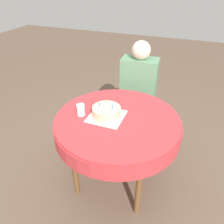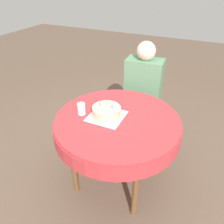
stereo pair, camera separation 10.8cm
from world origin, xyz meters
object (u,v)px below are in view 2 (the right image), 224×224
chair (143,99)px  drinking_glass (81,109)px  person (143,84)px  birthday_cake (107,112)px

chair → drinking_glass: 1.05m
person → birthday_cake: (-0.07, -0.81, 0.08)m
person → drinking_glass: 0.92m
chair → birthday_cake: (-0.07, -0.90, 0.32)m
person → birthday_cake: size_ratio=4.93×
person → chair: bearing=90.0°
birthday_cake → person: bearing=84.7°
person → drinking_glass: bearing=-112.6°
chair → drinking_glass: (-0.29, -0.96, 0.33)m
drinking_glass → birthday_cake: bearing=15.1°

